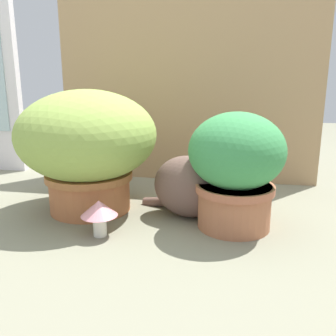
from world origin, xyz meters
TOP-DOWN VIEW (x-y plane):
  - ground_plane at (0.00, 0.00)m, footprint 6.00×6.00m
  - cardboard_backdrop at (0.08, 0.57)m, footprint 1.21×0.03m
  - grass_planter at (-0.21, 0.09)m, footprint 0.50×0.50m
  - leafy_planter at (0.32, 0.02)m, footprint 0.31×0.31m
  - cat at (0.17, 0.08)m, footprint 0.37×0.24m
  - mushroom_ornament_pink at (-0.10, -0.13)m, footprint 0.12×0.12m
  - mushroom_ornament_red at (-0.14, 0.02)m, footprint 0.08×0.08m

SIDE VIEW (x-z plane):
  - ground_plane at x=0.00m, z-range 0.00..0.00m
  - mushroom_ornament_red at x=-0.14m, z-range 0.02..0.13m
  - mushroom_ornament_pink at x=-0.10m, z-range 0.02..0.14m
  - cat at x=0.17m, z-range -0.04..0.28m
  - leafy_planter at x=0.32m, z-range 0.02..0.40m
  - grass_planter at x=-0.21m, z-range 0.03..0.47m
  - cardboard_backdrop at x=0.08m, z-range 0.00..0.87m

